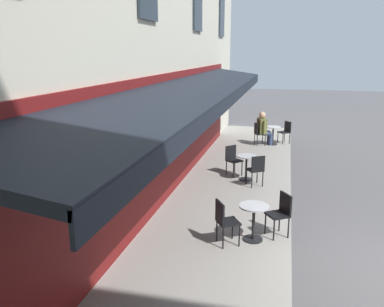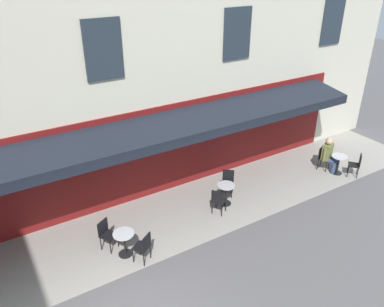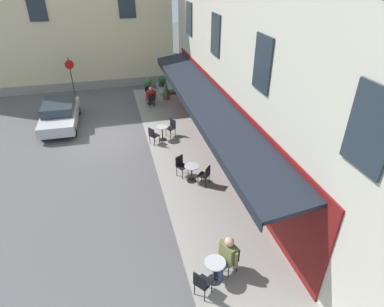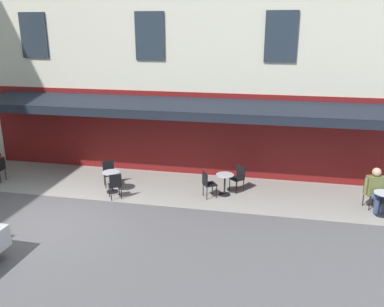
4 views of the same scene
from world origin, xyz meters
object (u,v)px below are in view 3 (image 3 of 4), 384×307
cafe_table_mid_terrace (215,269)px  cafe_table_streetside (192,171)px  cafe_chair_black_corner_right (181,164)px  cafe_chair_black_corner_left (152,99)px  cafe_table_near_entrance (162,131)px  cafe_chair_black_back_row (232,257)px  parked_car_silver (60,113)px  potted_plant_entrance_left (162,81)px  cafe_chair_black_under_awning (153,135)px  potted_plant_under_sign (166,91)px  seated_patron_in_red (151,96)px  cafe_chair_black_by_window (148,92)px  cafe_table_far_end (150,96)px  cafe_chair_black_near_door (172,126)px  potted_plant_mid_terrace (148,83)px  cafe_chair_black_facing_street (206,174)px  no_parking_sign (70,70)px  cafe_chair_black_kerbside (202,283)px  seated_companion_in_olive (226,256)px

cafe_table_mid_terrace → cafe_table_streetside: bearing=-6.8°
cafe_chair_black_corner_right → cafe_chair_black_corner_left: same height
cafe_table_near_entrance → cafe_chair_black_back_row: 8.55m
parked_car_silver → potted_plant_entrance_left: bearing=-54.1°
cafe_chair_black_under_awning → potted_plant_under_sign: size_ratio=0.74×
cafe_table_streetside → seated_patron_in_red: (8.53, 0.45, 0.20)m
cafe_chair_black_by_window → cafe_table_far_end: bearing=-179.9°
cafe_chair_black_near_door → cafe_chair_black_back_row: size_ratio=1.00×
cafe_chair_black_corner_right → parked_car_silver: 8.39m
cafe_chair_black_under_awning → potted_plant_under_sign: 6.17m
potted_plant_mid_terrace → parked_car_silver: (-4.76, 5.48, 0.27)m
cafe_table_mid_terrace → cafe_chair_black_back_row: (0.24, -0.58, 0.06)m
cafe_table_streetside → cafe_chair_black_facing_street: cafe_chair_black_facing_street is taller
cafe_chair_black_facing_street → no_parking_sign: no_parking_sign is taller
parked_car_silver → cafe_chair_black_by_window: bearing=-63.6°
cafe_table_streetside → cafe_chair_black_by_window: bearing=2.8°
cafe_chair_black_kerbside → cafe_chair_black_facing_street: (4.87, -1.55, 0.00)m
cafe_chair_black_back_row → cafe_chair_black_corner_right: bearing=3.7°
cafe_table_far_end → seated_patron_in_red: 0.46m
cafe_chair_black_back_row → potted_plant_mid_terrace: bearing=0.8°
cafe_chair_black_under_awning → potted_plant_entrance_left: (8.17, -1.88, -0.06)m
cafe_chair_black_near_door → cafe_chair_black_facing_street: size_ratio=1.00×
cafe_chair_black_under_awning → seated_companion_in_olive: seated_companion_in_olive is taller
cafe_chair_black_by_window → potted_plant_mid_terrace: bearing=-6.4°
cafe_table_mid_terrace → cafe_table_streetside: same height
cafe_chair_black_under_awning → cafe_table_streetside: 3.68m
cafe_chair_black_facing_street → potted_plant_under_sign: potted_plant_under_sign is taller
seated_patron_in_red → seated_companion_in_olive: 13.28m
seated_patron_in_red → parked_car_silver: bearing=106.4°
cafe_chair_black_near_door → potted_plant_mid_terrace: bearing=1.7°
cafe_table_near_entrance → potted_plant_under_sign: bearing=-12.5°
cafe_chair_black_facing_street → potted_plant_mid_terrace: size_ratio=1.17×
cafe_chair_black_near_door → seated_patron_in_red: 4.36m
cafe_chair_black_near_door → cafe_table_far_end: bearing=5.6°
seated_patron_in_red → potted_plant_under_sign: (0.90, -1.14, -0.10)m
cafe_chair_black_near_door → cafe_chair_black_facing_street: same height
cafe_table_mid_terrace → cafe_chair_black_corner_left: size_ratio=0.82×
cafe_chair_black_near_door → cafe_chair_black_by_window: 5.41m
cafe_table_mid_terrace → cafe_chair_black_kerbside: (-0.39, 0.50, 0.06)m
cafe_table_mid_terrace → seated_patron_in_red: (13.44, -0.13, 0.20)m
cafe_table_mid_terrace → cafe_chair_black_facing_street: (4.48, -1.05, 0.06)m
parked_car_silver → cafe_table_streetside: bearing=-140.8°
cafe_table_near_entrance → cafe_chair_black_facing_street: cafe_chair_black_facing_street is taller
cafe_chair_black_back_row → cafe_chair_black_facing_street: size_ratio=1.00×
cafe_chair_black_facing_street → cafe_chair_black_back_row: bearing=173.7°
no_parking_sign → potted_plant_entrance_left: bearing=-88.9°
cafe_chair_black_facing_street → no_parking_sign: size_ratio=0.35×
cafe_chair_black_under_awning → cafe_chair_black_corner_left: (4.79, -0.63, 0.00)m
cafe_chair_black_facing_street → no_parking_sign: (12.00, 5.71, 1.25)m
cafe_chair_black_under_awning → cafe_chair_black_back_row: size_ratio=1.00×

